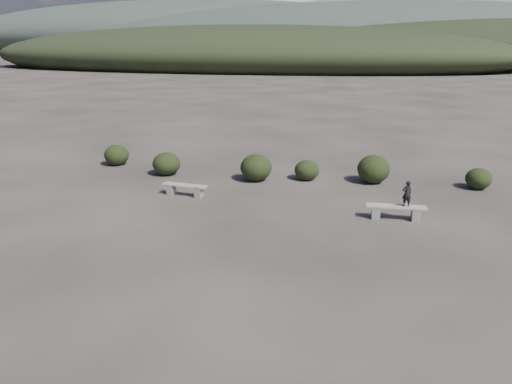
# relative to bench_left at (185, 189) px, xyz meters

# --- Properties ---
(ground) EXTENTS (1200.00, 1200.00, 0.00)m
(ground) POSITION_rel_bench_left_xyz_m (3.63, -5.82, -0.28)
(ground) COLOR #2A2521
(ground) RESTS_ON ground
(bench_left) EXTENTS (1.86, 0.57, 0.46)m
(bench_left) POSITION_rel_bench_left_xyz_m (0.00, 0.00, 0.00)
(bench_left) COLOR slate
(bench_left) RESTS_ON ground
(bench_right) EXTENTS (2.03, 0.54, 0.50)m
(bench_right) POSITION_rel_bench_left_xyz_m (8.05, -0.84, 0.03)
(bench_right) COLOR slate
(bench_right) RESTS_ON ground
(seated_person) EXTENTS (0.38, 0.32, 0.90)m
(seated_person) POSITION_rel_bench_left_xyz_m (8.36, -0.82, 0.67)
(seated_person) COLOR black
(seated_person) RESTS_ON bench_right
(shrub_a) EXTENTS (1.26, 1.26, 1.03)m
(shrub_a) POSITION_rel_bench_left_xyz_m (-1.99, 2.82, 0.24)
(shrub_a) COLOR black
(shrub_a) RESTS_ON ground
(shrub_b) EXTENTS (1.37, 1.37, 1.18)m
(shrub_b) POSITION_rel_bench_left_xyz_m (2.22, 2.82, 0.31)
(shrub_b) COLOR black
(shrub_b) RESTS_ON ground
(shrub_c) EXTENTS (1.10, 1.10, 0.88)m
(shrub_c) POSITION_rel_bench_left_xyz_m (4.36, 3.47, 0.16)
(shrub_c) COLOR black
(shrub_c) RESTS_ON ground
(shrub_d) EXTENTS (1.39, 1.39, 1.21)m
(shrub_d) POSITION_rel_bench_left_xyz_m (7.21, 3.68, 0.33)
(shrub_d) COLOR black
(shrub_d) RESTS_ON ground
(shrub_e) EXTENTS (1.05, 1.05, 0.87)m
(shrub_e) POSITION_rel_bench_left_xyz_m (11.46, 3.77, 0.16)
(shrub_e) COLOR black
(shrub_e) RESTS_ON ground
(shrub_f) EXTENTS (1.19, 1.19, 1.00)m
(shrub_f) POSITION_rel_bench_left_xyz_m (-5.11, 3.94, 0.22)
(shrub_f) COLOR black
(shrub_f) RESTS_ON ground
(mountain_ridges) EXTENTS (500.00, 400.00, 56.00)m
(mountain_ridges) POSITION_rel_bench_left_xyz_m (-3.85, 333.24, 10.56)
(mountain_ridges) COLOR black
(mountain_ridges) RESTS_ON ground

